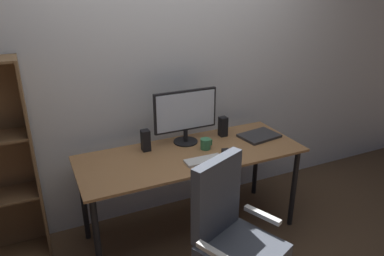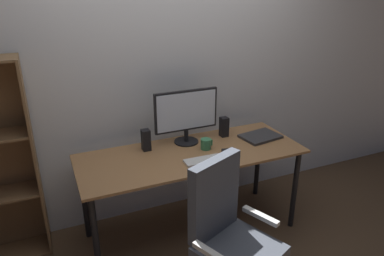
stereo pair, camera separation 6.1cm
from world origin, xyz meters
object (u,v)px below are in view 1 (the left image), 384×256
Objects in this scene: monitor at (186,113)px; mouse at (226,153)px; keyboard at (204,160)px; coffee_mug at (206,144)px; office_chair at (232,245)px; speaker_right at (223,127)px; speaker_left at (146,140)px; desk at (192,162)px; laptop at (259,136)px.

monitor is 5.54× the size of mouse.
keyboard is 0.22m from coffee_mug.
speaker_right is at bearing 41.48° from office_chair.
office_chair is at bearing -76.31° from speaker_left.
speaker_left reaches higher than mouse.
desk is 0.39m from monitor.
speaker_left reaches higher than laptop.
speaker_right is (0.36, 0.36, 0.08)m from keyboard.
office_chair reaches higher than keyboard.
office_chair reaches higher than desk.
coffee_mug is (0.09, -0.18, -0.21)m from monitor.
desk is at bearing 61.51° from office_chair.
monitor is 3.13× the size of speaker_left.
laptop reaches higher than keyboard.
monitor is 0.39m from speaker_left.
monitor is 0.46m from mouse.
speaker_left is (-0.35, -0.01, -0.17)m from monitor.
mouse is (0.19, -0.34, -0.24)m from monitor.
monitor is (0.04, 0.20, 0.33)m from desk.
coffee_mug is 0.31m from speaker_right.
desk is at bearing 162.20° from mouse.
desk is at bearing -153.74° from speaker_right.
mouse is 0.10× the size of office_chair.
keyboard is at bearing -119.89° from coffee_mug.
coffee_mug reaches higher than desk.
coffee_mug is at bearing -21.46° from speaker_left.
laptop is 0.98m from speaker_left.
mouse is (0.21, 0.03, 0.01)m from keyboard.
laptop is at bearing -14.84° from monitor.
monitor is 1.83× the size of keyboard.
keyboard is 0.91× the size of laptop.
keyboard is (0.02, -0.17, 0.09)m from desk.
speaker_right is (0.25, 0.17, 0.04)m from coffee_mug.
laptop reaches higher than desk.
keyboard is at bearing 57.88° from office_chair.
speaker_right reaches higher than desk.
desk is 0.80m from office_chair.
monitor is 0.39m from speaker_right.
coffee_mug is at bearing 52.44° from office_chair.
monitor is at bearing 117.15° from coffee_mug.
office_chair reaches higher than laptop.
monitor reaches higher than speaker_right.
keyboard is 0.67m from office_chair.
laptop is at bearing 36.59° from mouse.
speaker_left and speaker_right have the same top height.
speaker_left is (-0.54, 0.33, 0.07)m from mouse.
desk is 0.46m from speaker_right.
mouse is at bearing 41.17° from office_chair.
monitor is at bearing 60.44° from office_chair.
keyboard is at bearing -82.89° from desk.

